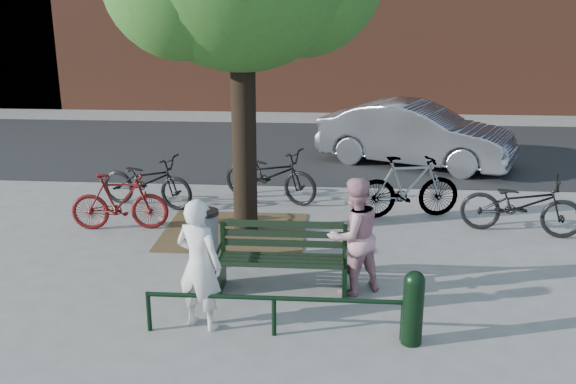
# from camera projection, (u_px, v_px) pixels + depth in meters

# --- Properties ---
(ground) EXTENTS (90.00, 90.00, 0.00)m
(ground) POSITION_uv_depth(u_px,v_px,m) (282.00, 291.00, 8.75)
(ground) COLOR gray
(ground) RESTS_ON ground
(dirt_pit) EXTENTS (2.40, 2.00, 0.02)m
(dirt_pit) POSITION_uv_depth(u_px,v_px,m) (234.00, 232.00, 10.92)
(dirt_pit) COLOR brown
(dirt_pit) RESTS_ON ground
(road) EXTENTS (40.00, 7.00, 0.01)m
(road) POSITION_uv_depth(u_px,v_px,m) (309.00, 149.00, 16.85)
(road) COLOR black
(road) RESTS_ON ground
(park_bench) EXTENTS (1.74, 0.54, 0.97)m
(park_bench) POSITION_uv_depth(u_px,v_px,m) (283.00, 256.00, 8.69)
(park_bench) COLOR black
(park_bench) RESTS_ON ground
(guard_railing) EXTENTS (3.06, 0.06, 0.51)m
(guard_railing) POSITION_uv_depth(u_px,v_px,m) (274.00, 304.00, 7.49)
(guard_railing) COLOR black
(guard_railing) RESTS_ON ground
(person_left) EXTENTS (0.70, 0.58, 1.63)m
(person_left) POSITION_uv_depth(u_px,v_px,m) (199.00, 264.00, 7.57)
(person_left) COLOR silver
(person_left) RESTS_ON ground
(person_right) EXTENTS (0.98, 0.93, 1.60)m
(person_right) POSITION_uv_depth(u_px,v_px,m) (354.00, 236.00, 8.51)
(person_right) COLOR #BC8189
(person_right) RESTS_ON ground
(bollard) EXTENTS (0.24, 0.24, 0.90)m
(bollard) POSITION_uv_depth(u_px,v_px,m) (413.00, 305.00, 7.29)
(bollard) COLOR black
(bollard) RESTS_ON ground
(litter_bin) EXTENTS (0.42, 0.42, 0.85)m
(litter_bin) POSITION_uv_depth(u_px,v_px,m) (206.00, 237.00, 9.48)
(litter_bin) COLOR gray
(litter_bin) RESTS_ON ground
(bicycle_a) EXTENTS (2.02, 1.15, 1.01)m
(bicycle_a) POSITION_uv_depth(u_px,v_px,m) (147.00, 181.00, 12.12)
(bicycle_a) COLOR black
(bicycle_a) RESTS_ON ground
(bicycle_b) EXTENTS (1.69, 0.65, 0.99)m
(bicycle_b) POSITION_uv_depth(u_px,v_px,m) (120.00, 202.00, 10.91)
(bicycle_b) COLOR #520C0B
(bicycle_b) RESTS_ON ground
(bicycle_c) EXTENTS (2.12, 1.43, 1.05)m
(bicycle_c) POSITION_uv_depth(u_px,v_px,m) (270.00, 175.00, 12.46)
(bicycle_c) COLOR black
(bicycle_c) RESTS_ON ground
(bicycle_d) EXTENTS (1.96, 0.89, 1.14)m
(bicycle_d) POSITION_uv_depth(u_px,v_px,m) (408.00, 187.00, 11.51)
(bicycle_d) COLOR gray
(bicycle_d) RESTS_ON ground
(bicycle_e) EXTENTS (2.07, 1.15, 1.03)m
(bicycle_e) POSITION_uv_depth(u_px,v_px,m) (521.00, 204.00, 10.72)
(bicycle_e) COLOR black
(bicycle_e) RESTS_ON ground
(parked_car) EXTENTS (4.76, 3.22, 1.49)m
(parked_car) POSITION_uv_depth(u_px,v_px,m) (415.00, 134.00, 15.04)
(parked_car) COLOR slate
(parked_car) RESTS_ON ground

